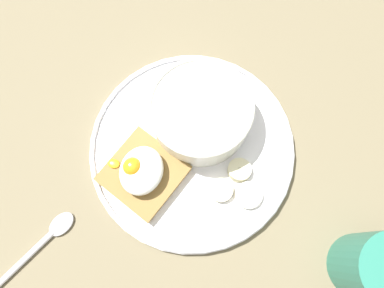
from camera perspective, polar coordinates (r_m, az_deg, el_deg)
name	(u,v)px	position (r cm, az deg, el deg)	size (l,w,h in cm)	color
ground_plane	(192,152)	(52.28, 0.00, -1.18)	(120.00, 120.00, 2.00)	#6F654B
plate	(192,148)	(50.55, 0.00, -0.67)	(27.65, 27.65, 1.60)	white
oatmeal_bowl	(200,113)	(48.79, 1.28, 4.76)	(13.38, 13.38, 5.77)	white
toast_slice	(144,174)	(49.07, -7.39, -4.53)	(11.77, 11.77, 1.56)	olive
poached_egg	(140,170)	(46.96, -7.90, -3.96)	(6.33, 7.43, 3.48)	white
banana_slice_front	(239,170)	(49.43, 7.24, -3.95)	(3.73, 3.64, 1.42)	beige
banana_slice_left	(221,190)	(48.78, 4.45, -7.02)	(4.26, 4.28, 1.17)	#F6E6B7
banana_slice_back	(248,195)	(49.19, 8.58, -7.72)	(5.00, 5.00, 0.93)	#F3EBC9
coffee_mug	(377,268)	(49.52, 26.32, -16.57)	(8.08, 8.08, 9.50)	#2A7964
spoon	(45,240)	(52.71, -21.51, -13.45)	(11.60, 7.18, 0.80)	silver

